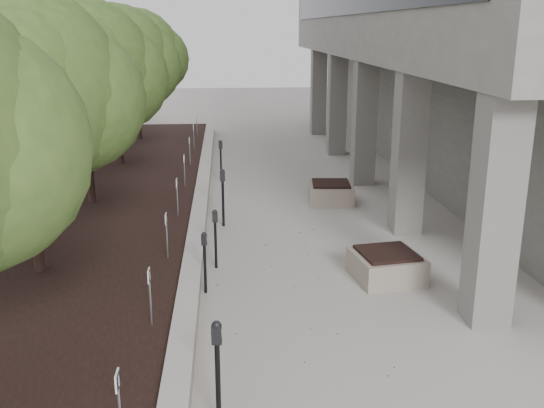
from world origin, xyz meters
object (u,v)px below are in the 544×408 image
crabapple_tree_3 (84,102)px  parking_meter_2 (205,263)px  planter_back (331,192)px  planter_front (386,265)px  crabapple_tree_2 (25,133)px  crabapple_tree_5 (136,74)px  parking_meter_4 (223,198)px  parking_meter_3 (216,239)px  parking_meter_5 (221,160)px  parking_meter_1 (218,375)px  crabapple_tree_4 (116,85)px

crabapple_tree_3 → parking_meter_2: bearing=-59.1°
planter_back → planter_front: bearing=-88.4°
crabapple_tree_2 → crabapple_tree_5: same height
crabapple_tree_2 → parking_meter_2: size_ratio=4.33×
crabapple_tree_5 → parking_meter_4: bearing=-72.2°
crabapple_tree_2 → crabapple_tree_3: bearing=90.0°
planter_back → parking_meter_4: bearing=-147.1°
parking_meter_2 → crabapple_tree_3: bearing=128.4°
parking_meter_3 → parking_meter_5: size_ratio=0.94×
crabapple_tree_3 → crabapple_tree_5: 10.00m
crabapple_tree_5 → parking_meter_2: bearing=-78.1°
planter_front → crabapple_tree_3: bearing=144.1°
parking_meter_3 → parking_meter_4: parking_meter_4 is taller
crabapple_tree_2 → crabapple_tree_3: (0.00, 5.00, 0.00)m
crabapple_tree_5 → parking_meter_5: 7.60m
parking_meter_3 → parking_meter_1: bearing=-95.2°
planter_back → parking_meter_5: bearing=138.3°
parking_meter_4 → parking_meter_5: (-0.08, 4.95, -0.07)m
parking_meter_2 → parking_meter_4: (0.35, 4.20, 0.14)m
parking_meter_4 → planter_back: parking_meter_4 is taller
crabapple_tree_4 → planter_front: (6.94, -10.03, -2.82)m
crabapple_tree_4 → parking_meter_2: 11.21m
crabapple_tree_2 → parking_meter_2: (3.25, -0.44, -2.49)m
parking_meter_3 → planter_back: bearing=49.9°
crabapple_tree_4 → parking_meter_4: 7.57m
planter_back → parking_meter_2: bearing=-119.4°
parking_meter_5 → planter_front: (3.42, -8.75, -0.40)m
parking_meter_5 → planter_back: 4.37m
crabapple_tree_3 → parking_meter_4: crabapple_tree_3 is taller
crabapple_tree_4 → parking_meter_4: (3.60, -6.24, -2.35)m
crabapple_tree_2 → planter_back: 9.37m
crabapple_tree_3 → parking_meter_4: (3.60, -1.24, -2.35)m
parking_meter_3 → parking_meter_5: 7.87m
crabapple_tree_4 → parking_meter_5: size_ratio=3.89×
parking_meter_1 → planter_front: parking_meter_1 is taller
parking_meter_1 → parking_meter_2: size_ratio=1.20×
crabapple_tree_3 → parking_meter_5: 5.66m
parking_meter_2 → parking_meter_5: size_ratio=0.90×
crabapple_tree_3 → planter_front: (6.94, -5.03, -2.82)m
crabapple_tree_5 → parking_meter_2: crabapple_tree_5 is taller
crabapple_tree_4 → planter_back: size_ratio=4.21×
crabapple_tree_2 → crabapple_tree_4: same height
crabapple_tree_5 → parking_meter_2: size_ratio=4.33×
parking_meter_1 → crabapple_tree_5: bearing=105.3°
crabapple_tree_2 → parking_meter_1: 6.31m
crabapple_tree_5 → crabapple_tree_3: bearing=-90.0°
parking_meter_2 → parking_meter_5: (0.27, 9.15, 0.07)m
parking_meter_5 → planter_back: bearing=-55.0°
parking_meter_1 → parking_meter_2: (-0.29, 4.22, -0.13)m
parking_meter_4 → parking_meter_1: bearing=-94.4°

